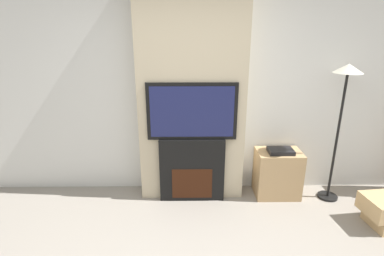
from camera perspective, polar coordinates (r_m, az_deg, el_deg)
The scene contains 6 objects.
wall_back at distance 3.71m, azimuth -0.06°, elevation 7.70°, with size 6.00×0.06×2.70m.
chimney_breast at distance 3.53m, azimuth -0.03°, elevation 7.15°, with size 1.26×0.30×2.70m.
fireplace at distance 3.71m, azimuth 0.00°, elevation -7.91°, with size 0.79×0.15×0.80m.
television at distance 3.44m, azimuth 0.00°, elevation 3.17°, with size 1.04×0.07×0.67m.
floor_lamp at distance 3.81m, azimuth 27.05°, elevation 6.06°, with size 0.32×0.32×1.68m.
media_stand at distance 3.98m, azimuth 15.95°, elevation -8.19°, with size 0.55×0.39×0.65m.
Camera 1 is at (-0.04, -1.61, 2.06)m, focal length 28.00 mm.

